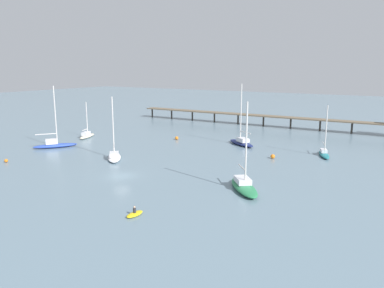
% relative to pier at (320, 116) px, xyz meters
% --- Properties ---
extents(ground_plane, '(400.00, 400.00, 0.00)m').
position_rel_pier_xyz_m(ground_plane, '(-15.56, -59.97, -3.94)').
color(ground_plane, slate).
extents(pier, '(81.21, 5.45, 7.60)m').
position_rel_pier_xyz_m(pier, '(0.00, 0.00, 0.00)').
color(pier, brown).
rests_on(pier, ground_plane).
extents(sailboat_navy, '(8.58, 7.03, 13.28)m').
position_rel_pier_xyz_m(sailboat_navy, '(-9.65, -28.07, -3.19)').
color(sailboat_navy, navy).
rests_on(sailboat_navy, ground_plane).
extents(sailboat_white, '(7.24, 7.54, 11.49)m').
position_rel_pier_xyz_m(sailboat_white, '(-24.36, -52.31, -3.29)').
color(sailboat_white, white).
rests_on(sailboat_white, ground_plane).
extents(sailboat_blue, '(6.82, 8.58, 12.99)m').
position_rel_pier_xyz_m(sailboat_blue, '(-42.10, -51.56, -3.13)').
color(sailboat_blue, '#2D4CB7').
rests_on(sailboat_blue, ground_plane).
extents(sailboat_teal, '(4.13, 7.16, 9.77)m').
position_rel_pier_xyz_m(sailboat_teal, '(8.15, -29.12, -3.30)').
color(sailboat_teal, '#1E727A').
rests_on(sailboat_teal, ground_plane).
extents(sailboat_cream, '(4.19, 7.02, 8.52)m').
position_rel_pier_xyz_m(sailboat_cream, '(-45.13, -39.75, -3.30)').
color(sailboat_cream, beige).
rests_on(sailboat_cream, ground_plane).
extents(sailboat_green, '(7.88, 8.57, 12.36)m').
position_rel_pier_xyz_m(sailboat_green, '(3.63, -56.23, -3.22)').
color(sailboat_green, '#287F4C').
rests_on(sailboat_green, ground_plane).
extents(dinghy_yellow, '(1.13, 2.51, 1.14)m').
position_rel_pier_xyz_m(dinghy_yellow, '(-3.24, -71.36, -3.73)').
color(dinghy_yellow, yellow).
rests_on(dinghy_yellow, ground_plane).
extents(mooring_buoy_mid, '(0.81, 0.81, 0.81)m').
position_rel_pier_xyz_m(mooring_buoy_mid, '(-25.14, -30.54, -3.54)').
color(mooring_buoy_mid, orange).
rests_on(mooring_buoy_mid, ground_plane).
extents(mooring_buoy_inner, '(0.63, 0.63, 0.63)m').
position_rel_pier_xyz_m(mooring_buoy_inner, '(-39.00, -64.52, -3.63)').
color(mooring_buoy_inner, orange).
rests_on(mooring_buoy_inner, ground_plane).
extents(mooring_buoy_outer, '(0.83, 0.83, 0.83)m').
position_rel_pier_xyz_m(mooring_buoy_outer, '(0.54, -36.41, -3.53)').
color(mooring_buoy_outer, orange).
rests_on(mooring_buoy_outer, ground_plane).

